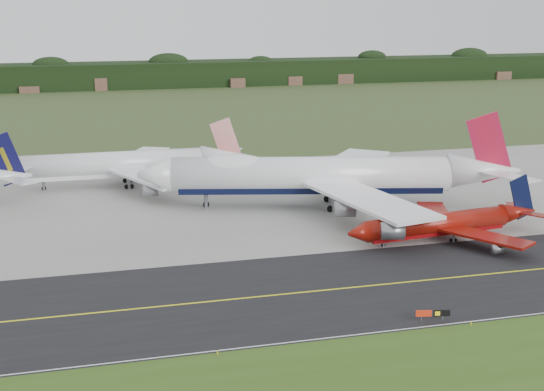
{
  "coord_description": "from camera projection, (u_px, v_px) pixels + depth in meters",
  "views": [
    {
      "loc": [
        -43.34,
        -102.39,
        41.06
      ],
      "look_at": [
        -10.82,
        22.0,
        7.93
      ],
      "focal_mm": 50.0,
      "sensor_mm": 36.0,
      "label": 1
    }
  ],
  "objects": [
    {
      "name": "taxiway_sign",
      "position": [
        433.0,
        313.0,
        99.8
      ],
      "size": [
        4.51,
        1.11,
        1.52
      ],
      "color": "slate",
      "rests_on": "ground"
    },
    {
      "name": "taxiway_edge_line",
      "position": [
        433.0,
        326.0,
        98.51
      ],
      "size": [
        400.0,
        0.25,
        0.0
      ],
      "primitive_type": "cube",
      "color": "silver",
      "rests_on": "taxiway"
    },
    {
      "name": "taxiway",
      "position": [
        386.0,
        284.0,
        113.03
      ],
      "size": [
        400.0,
        32.0,
        0.02
      ],
      "primitive_type": "cube",
      "color": "black",
      "rests_on": "ground"
    },
    {
      "name": "taxiway_centreline",
      "position": [
        386.0,
        284.0,
        113.03
      ],
      "size": [
        400.0,
        0.4,
        0.0
      ],
      "primitive_type": "cube",
      "color": "yellow",
      "rests_on": "taxiway"
    },
    {
      "name": "apron",
      "position": [
        286.0,
        195.0,
        164.56
      ],
      "size": [
        400.0,
        78.0,
        0.01
      ],
      "primitive_type": "cube",
      "color": "gray",
      "rests_on": "ground"
    },
    {
      "name": "edge_marker_center",
      "position": [
        471.0,
        323.0,
        98.72
      ],
      "size": [
        0.16,
        0.16,
        0.5
      ],
      "primitive_type": "cylinder",
      "color": "yellow",
      "rests_on": "ground"
    },
    {
      "name": "horizon_treeline",
      "position": [
        164.0,
        75.0,
        371.91
      ],
      "size": [
        700.0,
        25.0,
        12.0
      ],
      "color": "black",
      "rests_on": "ground"
    },
    {
      "name": "edge_marker_left",
      "position": [
        217.0,
        353.0,
        90.49
      ],
      "size": [
        0.16,
        0.16,
        0.5
      ],
      "primitive_type": "cylinder",
      "color": "yellow",
      "rests_on": "ground"
    },
    {
      "name": "grass_verge",
      "position": [
        496.0,
        382.0,
        83.99
      ],
      "size": [
        400.0,
        30.0,
        0.01
      ],
      "primitive_type": "cube",
      "color": "#355318",
      "rests_on": "ground"
    },
    {
      "name": "jet_red_737",
      "position": [
        447.0,
        223.0,
        133.93
      ],
      "size": [
        38.72,
        31.38,
        10.45
      ],
      "color": "maroon",
      "rests_on": "ground"
    },
    {
      "name": "jet_ba_747",
      "position": [
        324.0,
        175.0,
        153.83
      ],
      "size": [
        77.42,
        63.0,
        19.66
      ],
      "color": "white",
      "rests_on": "ground"
    },
    {
      "name": "ground",
      "position": [
        376.0,
        275.0,
        116.78
      ],
      "size": [
        600.0,
        600.0,
        0.0
      ],
      "primitive_type": "plane",
      "color": "#2F4420",
      "rests_on": "ground"
    },
    {
      "name": "jet_star_tail",
      "position": [
        126.0,
        165.0,
        172.08
      ],
      "size": [
        56.21,
        47.23,
        14.88
      ],
      "color": "white",
      "rests_on": "ground"
    }
  ]
}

